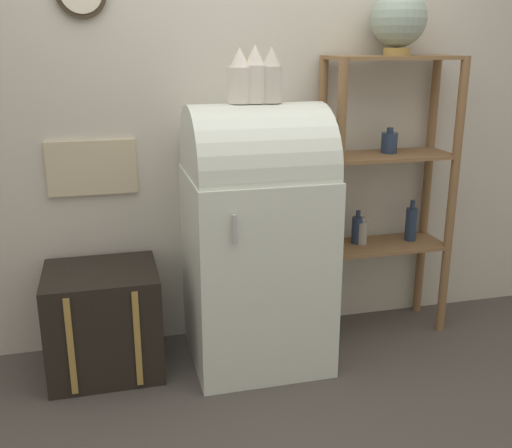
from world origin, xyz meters
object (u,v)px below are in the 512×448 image
object	(u,v)px
suitcase_trunk	(104,321)
refrigerator	(256,232)
globe	(399,19)
vase_center	(255,76)
vase_right	(271,77)
vase_left	(240,77)

from	to	relation	value
suitcase_trunk	refrigerator	bearing A→B (deg)	-3.82
globe	vase_center	xyz separation A→B (m)	(-0.84, -0.19, -0.27)
vase_right	globe	bearing A→B (deg)	14.70
suitcase_trunk	vase_right	world-z (taller)	vase_right
vase_left	vase_right	world-z (taller)	vase_right
refrigerator	vase_right	world-z (taller)	vase_right
globe	vase_right	xyz separation A→B (m)	(-0.76, -0.20, -0.28)
refrigerator	globe	world-z (taller)	globe
vase_left	vase_center	distance (m)	0.08
globe	vase_left	size ratio (longest dim) A/B	1.29
suitcase_trunk	vase_left	xyz separation A→B (m)	(0.72, -0.05, 1.22)
suitcase_trunk	globe	xyz separation A→B (m)	(1.64, 0.14, 1.50)
vase_left	globe	bearing A→B (deg)	11.51
vase_left	vase_right	size ratio (longest dim) A/B	0.98
globe	vase_right	bearing A→B (deg)	-165.30
refrigerator	vase_left	distance (m)	0.79
refrigerator	vase_center	bearing A→B (deg)	-175.26
refrigerator	vase_left	bearing A→B (deg)	177.64
refrigerator	suitcase_trunk	size ratio (longest dim) A/B	2.43
refrigerator	vase_right	bearing A→B (deg)	-7.54
globe	vase_center	world-z (taller)	globe
vase_right	vase_left	bearing A→B (deg)	175.14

